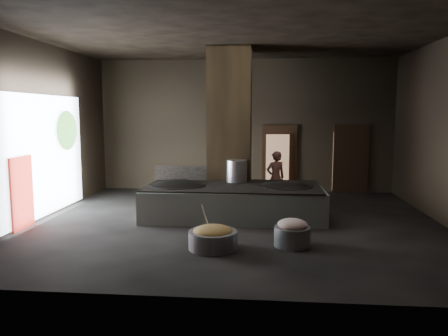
# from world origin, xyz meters

# --- Properties ---
(floor) EXTENTS (10.00, 9.00, 0.10)m
(floor) POSITION_xyz_m (0.00, 0.00, -0.05)
(floor) COLOR black
(floor) RESTS_ON ground
(ceiling) EXTENTS (10.00, 9.00, 0.10)m
(ceiling) POSITION_xyz_m (0.00, 0.00, 4.55)
(ceiling) COLOR black
(ceiling) RESTS_ON back_wall
(back_wall) EXTENTS (10.00, 0.10, 4.50)m
(back_wall) POSITION_xyz_m (0.00, 4.55, 2.25)
(back_wall) COLOR black
(back_wall) RESTS_ON ground
(front_wall) EXTENTS (10.00, 0.10, 4.50)m
(front_wall) POSITION_xyz_m (0.00, -4.55, 2.25)
(front_wall) COLOR black
(front_wall) RESTS_ON ground
(left_wall) EXTENTS (0.10, 9.00, 4.50)m
(left_wall) POSITION_xyz_m (-5.05, 0.00, 2.25)
(left_wall) COLOR black
(left_wall) RESTS_ON ground
(pillar) EXTENTS (1.20, 1.20, 4.50)m
(pillar) POSITION_xyz_m (-0.30, 1.90, 2.25)
(pillar) COLOR black
(pillar) RESTS_ON ground
(hearth_platform) EXTENTS (4.61, 2.30, 0.79)m
(hearth_platform) POSITION_xyz_m (-0.10, 0.56, 0.40)
(hearth_platform) COLOR silver
(hearth_platform) RESTS_ON ground
(platform_cap) EXTENTS (4.45, 2.14, 0.03)m
(platform_cap) POSITION_xyz_m (-0.10, 0.56, 0.82)
(platform_cap) COLOR black
(platform_cap) RESTS_ON hearth_platform
(wok_left) EXTENTS (1.43, 1.43, 0.40)m
(wok_left) POSITION_xyz_m (-1.55, 0.51, 0.75)
(wok_left) COLOR black
(wok_left) RESTS_ON hearth_platform
(wok_left_rim) EXTENTS (1.46, 1.46, 0.05)m
(wok_left_rim) POSITION_xyz_m (-1.55, 0.51, 0.82)
(wok_left_rim) COLOR black
(wok_left_rim) RESTS_ON hearth_platform
(wok_right) EXTENTS (1.34, 1.34, 0.38)m
(wok_right) POSITION_xyz_m (1.25, 0.61, 0.75)
(wok_right) COLOR black
(wok_right) RESTS_ON hearth_platform
(wok_right_rim) EXTENTS (1.37, 1.37, 0.05)m
(wok_right_rim) POSITION_xyz_m (1.25, 0.61, 0.82)
(wok_right_rim) COLOR black
(wok_right_rim) RESTS_ON hearth_platform
(stock_pot) EXTENTS (0.55, 0.55, 0.59)m
(stock_pot) POSITION_xyz_m (-0.05, 1.11, 1.13)
(stock_pot) COLOR silver
(stock_pot) RESTS_ON hearth_platform
(splash_guard) EXTENTS (1.58, 0.10, 0.40)m
(splash_guard) POSITION_xyz_m (-1.55, 1.31, 1.03)
(splash_guard) COLOR black
(splash_guard) RESTS_ON hearth_platform
(cook) EXTENTS (0.67, 0.56, 1.58)m
(cook) POSITION_xyz_m (1.02, 2.24, 0.79)
(cook) COLOR brown
(cook) RESTS_ON ground
(veg_basin) EXTENTS (1.03, 1.03, 0.36)m
(veg_basin) POSITION_xyz_m (-0.31, -2.16, 0.18)
(veg_basin) COLOR slate
(veg_basin) RESTS_ON ground
(veg_fill) EXTENTS (0.80, 0.80, 0.25)m
(veg_fill) POSITION_xyz_m (-0.31, -2.16, 0.35)
(veg_fill) COLOR #919749
(veg_fill) RESTS_ON veg_basin
(ladle) EXTENTS (0.17, 0.37, 0.69)m
(ladle) POSITION_xyz_m (-0.46, -2.01, 0.55)
(ladle) COLOR silver
(ladle) RESTS_ON veg_basin
(meat_basin) EXTENTS (0.75, 0.75, 0.40)m
(meat_basin) POSITION_xyz_m (1.27, -1.85, 0.20)
(meat_basin) COLOR slate
(meat_basin) RESTS_ON ground
(meat_fill) EXTENTS (0.61, 0.61, 0.23)m
(meat_fill) POSITION_xyz_m (1.27, -1.85, 0.45)
(meat_fill) COLOR tan
(meat_fill) RESTS_ON meat_basin
(doorway_near) EXTENTS (1.18, 0.08, 2.38)m
(doorway_near) POSITION_xyz_m (1.20, 4.45, 1.10)
(doorway_near) COLOR black
(doorway_near) RESTS_ON ground
(doorway_near_glow) EXTENTS (0.78, 0.04, 1.84)m
(doorway_near_glow) POSITION_xyz_m (1.13, 4.29, 1.05)
(doorway_near_glow) COLOR #8C6647
(doorway_near_glow) RESTS_ON ground
(doorway_far) EXTENTS (1.18, 0.08, 2.38)m
(doorway_far) POSITION_xyz_m (3.60, 4.45, 1.10)
(doorway_far) COLOR black
(doorway_far) RESTS_ON ground
(doorway_far_glow) EXTENTS (0.84, 0.04, 1.99)m
(doorway_far_glow) POSITION_xyz_m (3.43, 4.50, 1.05)
(doorway_far_glow) COLOR #8C6647
(doorway_far_glow) RESTS_ON ground
(left_opening) EXTENTS (0.04, 4.20, 3.10)m
(left_opening) POSITION_xyz_m (-4.95, 0.20, 1.60)
(left_opening) COLOR white
(left_opening) RESTS_ON ground
(pavilion_sliver) EXTENTS (0.05, 0.90, 1.70)m
(pavilion_sliver) POSITION_xyz_m (-4.88, -1.10, 0.85)
(pavilion_sliver) COLOR maroon
(pavilion_sliver) RESTS_ON ground
(tree_silhouette) EXTENTS (0.28, 1.10, 1.10)m
(tree_silhouette) POSITION_xyz_m (-4.85, 1.30, 2.20)
(tree_silhouette) COLOR #194714
(tree_silhouette) RESTS_ON left_opening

